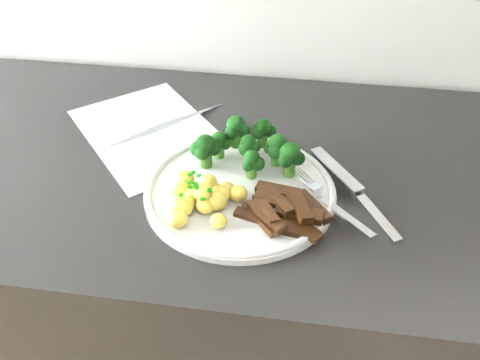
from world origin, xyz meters
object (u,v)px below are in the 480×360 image
Objects in this scene: fork at (333,205)px; broccoli at (248,145)px; recipe_paper at (151,132)px; beef_strips at (283,209)px; plate at (240,191)px; knife at (364,202)px; counter at (218,329)px; potatoes at (203,197)px.

broccoli is at bearing 146.07° from fork.
recipe_paper is 0.33m from beef_strips.
broccoli is at bearing 87.54° from plate.
plate is 0.08m from broccoli.
broccoli is (0.19, -0.08, 0.05)m from recipe_paper.
plate is at bearing 170.32° from fork.
recipe_paper is 1.73× the size of knife.
counter is 6.80× the size of recipe_paper.
counter is 13.42× the size of broccoli.
counter is at bearing 163.79° from knife.
plate is 1.62× the size of broccoli.
counter is 0.55m from knife.
fork is (0.20, 0.02, -0.01)m from potatoes.
potatoes is 0.82× the size of fork.
plate is (0.06, -0.08, 0.48)m from counter.
broccoli reaches higher than potatoes.
recipe_paper is 0.41m from knife.
beef_strips reaches higher than fork.
fork reaches higher than recipe_paper.
beef_strips reaches higher than knife.
broccoli is at bearing -3.84° from counter.
fork is 0.05m from knife.
potatoes is at bearing -54.09° from recipe_paper.
broccoli is 0.17m from fork.
beef_strips is (0.26, -0.20, 0.02)m from recipe_paper.
recipe_paper reaches higher than counter.
potatoes is 0.20m from fork.
plate is at bearing 39.78° from potatoes.
recipe_paper is at bearing 157.68° from broccoli.
knife is at bearing 29.24° from fork.
counter is at bearing -30.35° from recipe_paper.
potatoes reaches higher than beef_strips.
fork is 0.69× the size of knife.
plate is 0.07m from potatoes.
recipe_paper is at bearing 152.44° from fork.
counter is 16.94× the size of fork.
knife is (0.19, -0.07, -0.04)m from broccoli.
beef_strips is 0.13m from knife.
potatoes is (0.01, -0.12, 0.49)m from counter.
plate is 2.51× the size of potatoes.
potatoes is 0.12m from beef_strips.
plate is 0.09m from beef_strips.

